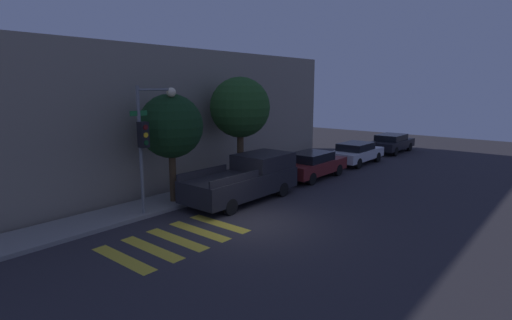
{
  "coord_description": "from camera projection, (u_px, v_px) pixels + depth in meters",
  "views": [
    {
      "loc": [
        -10.14,
        -8.68,
        4.72
      ],
      "look_at": [
        2.81,
        2.1,
        1.6
      ],
      "focal_mm": 28.0,
      "sensor_mm": 36.0,
      "label": 1
    }
  ],
  "objects": [
    {
      "name": "sedan_near_corner",
      "position": [
        312.0,
        164.0,
        20.73
      ],
      "size": [
        4.31,
        1.82,
        1.36
      ],
      "color": "maroon",
      "rests_on": "ground"
    },
    {
      "name": "sidewalk",
      "position": [
        175.0,
        200.0,
        16.6
      ],
      "size": [
        26.0,
        1.97,
        0.14
      ],
      "primitive_type": "cube",
      "color": "gray",
      "rests_on": "ground"
    },
    {
      "name": "tree_midblock",
      "position": [
        240.0,
        108.0,
        18.62
      ],
      "size": [
        2.82,
        2.82,
        5.16
      ],
      "color": "#4C3823",
      "rests_on": "ground"
    },
    {
      "name": "sedan_middle",
      "position": [
        356.0,
        152.0,
        24.59
      ],
      "size": [
        4.35,
        1.81,
        1.31
      ],
      "color": "silver",
      "rests_on": "ground"
    },
    {
      "name": "pickup_truck",
      "position": [
        246.0,
        178.0,
        16.78
      ],
      "size": [
        5.31,
        2.05,
        1.82
      ],
      "color": "black",
      "rests_on": "ground"
    },
    {
      "name": "building_row",
      "position": [
        113.0,
        119.0,
        18.79
      ],
      "size": [
        26.0,
        6.0,
        6.44
      ],
      "primitive_type": "cube",
      "color": "gray",
      "rests_on": "ground"
    },
    {
      "name": "ground_plane",
      "position": [
        251.0,
        223.0,
        13.98
      ],
      "size": [
        60.0,
        60.0,
        0.0
      ],
      "primitive_type": "plane",
      "color": "#2D2B30"
    },
    {
      "name": "tree_near_corner",
      "position": [
        171.0,
        127.0,
        15.65
      ],
      "size": [
        2.53,
        2.53,
        4.45
      ],
      "color": "#42301E",
      "rests_on": "ground"
    },
    {
      "name": "traffic_light_pole",
      "position": [
        149.0,
        128.0,
        14.27
      ],
      "size": [
        1.99,
        0.56,
        4.75
      ],
      "color": "slate",
      "rests_on": "ground"
    },
    {
      "name": "crosswalk",
      "position": [
        176.0,
        239.0,
        12.48
      ],
      "size": [
        4.21,
        2.6,
        0.0
      ],
      "color": "gold",
      "rests_on": "ground"
    },
    {
      "name": "sedan_far_end",
      "position": [
        391.0,
        143.0,
        28.89
      ],
      "size": [
        4.49,
        1.88,
        1.31
      ],
      "color": "black",
      "rests_on": "ground"
    }
  ]
}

